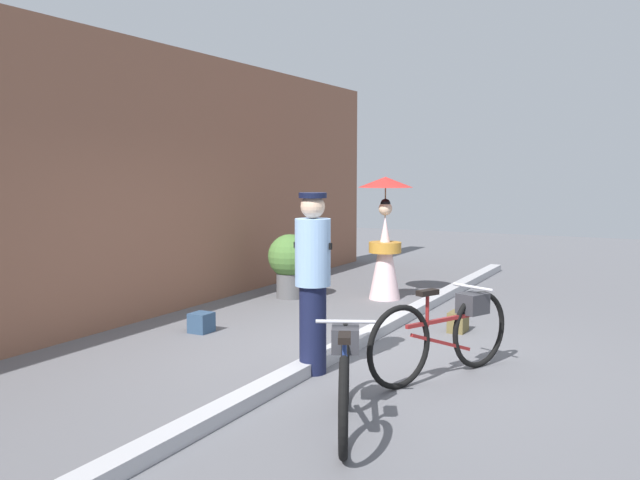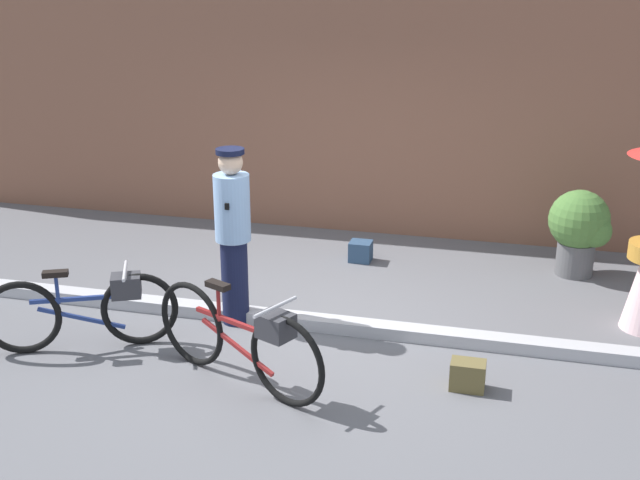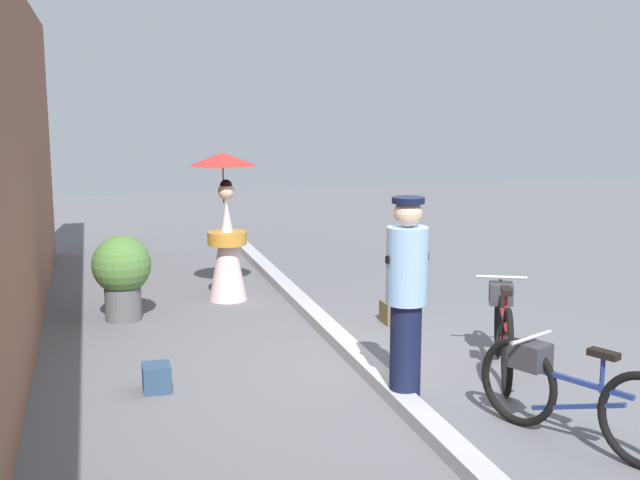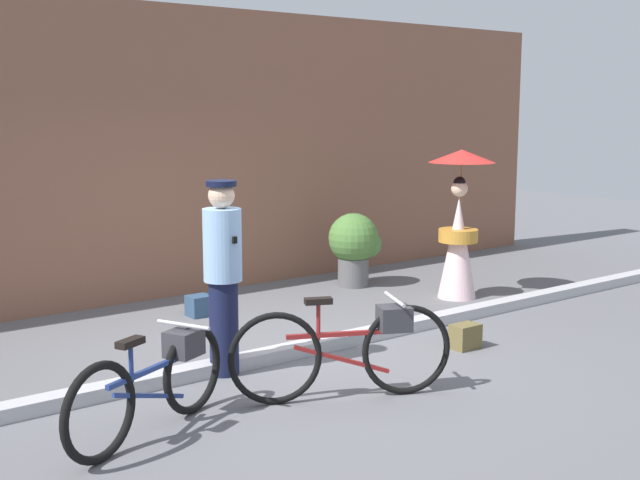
{
  "view_description": "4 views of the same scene",
  "coord_description": "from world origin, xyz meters",
  "px_view_note": "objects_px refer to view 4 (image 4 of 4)",
  "views": [
    {
      "loc": [
        -6.29,
        -3.09,
        1.94
      ],
      "look_at": [
        0.55,
        0.5,
        1.16
      ],
      "focal_mm": 38.23,
      "sensor_mm": 36.0,
      "label": 1
    },
    {
      "loc": [
        1.92,
        -6.74,
        3.32
      ],
      "look_at": [
        0.13,
        0.21,
        0.83
      ],
      "focal_mm": 44.51,
      "sensor_mm": 36.0,
      "label": 2
    },
    {
      "loc": [
        -6.72,
        2.4,
        2.54
      ],
      "look_at": [
        0.2,
        0.45,
        1.27
      ],
      "focal_mm": 45.72,
      "sensor_mm": 36.0,
      "label": 3
    },
    {
      "loc": [
        -4.24,
        -6.19,
        2.35
      ],
      "look_at": [
        0.58,
        0.17,
        1.07
      ],
      "focal_mm": 45.99,
      "sensor_mm": 36.0,
      "label": 4
    }
  ],
  "objects_px": {
    "person_with_parasol": "(459,223)",
    "potted_plant_by_door": "(355,244)",
    "bicycle_near_officer": "(155,381)",
    "bicycle_far_side": "(350,347)",
    "backpack_spare": "(200,305)",
    "backpack_on_pavement": "(466,336)",
    "person_officer": "(223,272)"
  },
  "relations": [
    {
      "from": "backpack_on_pavement",
      "to": "backpack_spare",
      "type": "xyz_separation_m",
      "value": [
        -1.47,
        2.74,
        -0.0
      ]
    },
    {
      "from": "bicycle_far_side",
      "to": "person_with_parasol",
      "type": "xyz_separation_m",
      "value": [
        3.4,
        2.02,
        0.51
      ]
    },
    {
      "from": "bicycle_far_side",
      "to": "potted_plant_by_door",
      "type": "bearing_deg",
      "value": 49.83
    },
    {
      "from": "bicycle_far_side",
      "to": "person_with_parasol",
      "type": "relative_size",
      "value": 0.92
    },
    {
      "from": "person_officer",
      "to": "backpack_on_pavement",
      "type": "xyz_separation_m",
      "value": [
        2.31,
        -0.76,
        -0.8
      ]
    },
    {
      "from": "bicycle_far_side",
      "to": "backpack_spare",
      "type": "relative_size",
      "value": 6.66
    },
    {
      "from": "person_officer",
      "to": "person_with_parasol",
      "type": "bearing_deg",
      "value": 12.38
    },
    {
      "from": "bicycle_near_officer",
      "to": "person_officer",
      "type": "xyz_separation_m",
      "value": [
        1.09,
        0.86,
        0.54
      ]
    },
    {
      "from": "backpack_spare",
      "to": "backpack_on_pavement",
      "type": "bearing_deg",
      "value": -61.78
    },
    {
      "from": "backpack_spare",
      "to": "person_officer",
      "type": "bearing_deg",
      "value": -112.99
    },
    {
      "from": "bicycle_far_side",
      "to": "potted_plant_by_door",
      "type": "relative_size",
      "value": 1.74
    },
    {
      "from": "person_officer",
      "to": "person_with_parasol",
      "type": "relative_size",
      "value": 0.94
    },
    {
      "from": "backpack_on_pavement",
      "to": "backpack_spare",
      "type": "relative_size",
      "value": 1.11
    },
    {
      "from": "bicycle_far_side",
      "to": "backpack_spare",
      "type": "distance_m",
      "value": 3.17
    },
    {
      "from": "bicycle_near_officer",
      "to": "potted_plant_by_door",
      "type": "height_order",
      "value": "potted_plant_by_door"
    },
    {
      "from": "bicycle_near_officer",
      "to": "backpack_spare",
      "type": "height_order",
      "value": "bicycle_near_officer"
    },
    {
      "from": "person_officer",
      "to": "backpack_spare",
      "type": "distance_m",
      "value": 2.29
    },
    {
      "from": "bicycle_near_officer",
      "to": "bicycle_far_side",
      "type": "distance_m",
      "value": 1.61
    },
    {
      "from": "bicycle_near_officer",
      "to": "backpack_on_pavement",
      "type": "bearing_deg",
      "value": 1.73
    },
    {
      "from": "bicycle_near_officer",
      "to": "person_with_parasol",
      "type": "xyz_separation_m",
      "value": [
        4.98,
        1.72,
        0.55
      ]
    },
    {
      "from": "person_officer",
      "to": "backpack_on_pavement",
      "type": "height_order",
      "value": "person_officer"
    },
    {
      "from": "potted_plant_by_door",
      "to": "bicycle_far_side",
      "type": "bearing_deg",
      "value": -130.17
    },
    {
      "from": "potted_plant_by_door",
      "to": "backpack_spare",
      "type": "height_order",
      "value": "potted_plant_by_door"
    },
    {
      "from": "bicycle_far_side",
      "to": "backpack_on_pavement",
      "type": "distance_m",
      "value": 1.88
    },
    {
      "from": "bicycle_far_side",
      "to": "bicycle_near_officer",
      "type": "bearing_deg",
      "value": 169.23
    },
    {
      "from": "bicycle_far_side",
      "to": "potted_plant_by_door",
      "type": "distance_m",
      "value": 4.34
    },
    {
      "from": "backpack_spare",
      "to": "person_with_parasol",
      "type": "bearing_deg",
      "value": -20.16
    },
    {
      "from": "backpack_on_pavement",
      "to": "bicycle_far_side",
      "type": "bearing_deg",
      "value": -167.43
    },
    {
      "from": "person_officer",
      "to": "potted_plant_by_door",
      "type": "bearing_deg",
      "value": 33.15
    },
    {
      "from": "person_with_parasol",
      "to": "backpack_on_pavement",
      "type": "distance_m",
      "value": 2.41
    },
    {
      "from": "person_with_parasol",
      "to": "potted_plant_by_door",
      "type": "xyz_separation_m",
      "value": [
        -0.6,
        1.3,
        -0.38
      ]
    },
    {
      "from": "bicycle_near_officer",
      "to": "person_with_parasol",
      "type": "bearing_deg",
      "value": 19.02
    }
  ]
}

